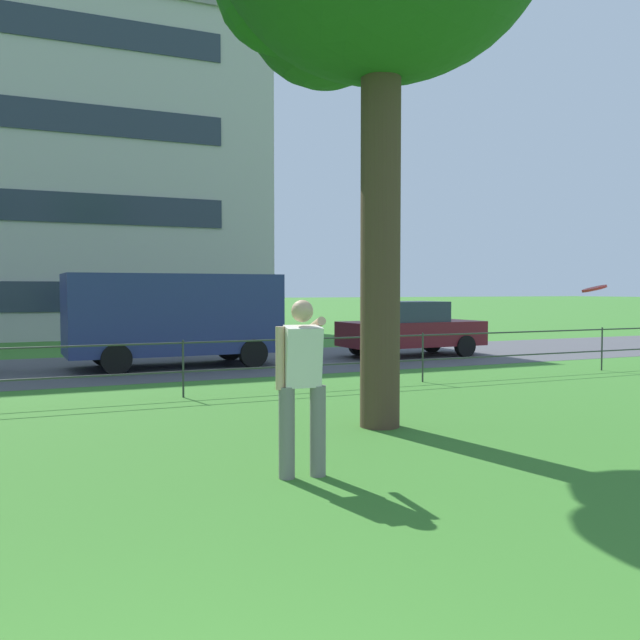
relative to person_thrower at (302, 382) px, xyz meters
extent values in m
cube|color=#4C4C51|center=(-2.37, 10.67, -0.95)|extent=(80.00, 6.26, 0.01)
cylinder|color=#333833|center=(0.07, 5.50, -0.46)|extent=(0.04, 0.04, 1.00)
cylinder|color=#333833|center=(4.95, 5.50, -0.46)|extent=(0.04, 0.04, 1.00)
cylinder|color=#333833|center=(9.83, 5.50, -0.46)|extent=(0.04, 0.04, 1.00)
cylinder|color=#333833|center=(-2.37, 5.50, -0.51)|extent=(34.16, 0.03, 0.03)
cylinder|color=#333833|center=(-2.37, 5.50, -0.01)|extent=(34.16, 0.03, 0.03)
cylinder|color=#4C3828|center=(1.94, 1.89, 1.72)|extent=(0.54, 0.54, 5.35)
sphere|color=#265720|center=(1.80, 3.37, 5.25)|extent=(2.51, 2.51, 2.51)
cylinder|color=slate|center=(-0.16, 0.01, -0.50)|extent=(0.16, 0.16, 0.91)
cylinder|color=slate|center=(0.16, -0.04, -0.50)|extent=(0.16, 0.16, 0.91)
cube|color=silver|center=(0.00, -0.01, 0.25)|extent=(0.40, 0.35, 0.62)
sphere|color=tan|center=(0.00, -0.01, 0.70)|extent=(0.22, 0.22, 0.22)
cylinder|color=tan|center=(0.24, 0.26, 0.53)|extent=(0.18, 0.63, 0.24)
cylinder|color=tan|center=(-0.22, 0.02, 0.24)|extent=(0.09, 0.09, 0.62)
cylinder|color=red|center=(3.33, -0.52, 0.93)|extent=(0.36, 0.36, 0.09)
cube|color=navy|center=(0.95, 10.32, 0.33)|extent=(5.03, 2.03, 1.90)
cube|color=#283342|center=(2.95, 10.35, 0.67)|extent=(0.15, 1.67, 0.76)
cylinder|color=black|center=(2.64, 11.27, -0.62)|extent=(0.68, 0.25, 0.68)
cylinder|color=black|center=(2.66, 9.41, -0.62)|extent=(0.68, 0.25, 0.68)
cylinder|color=black|center=(-0.56, 11.22, -0.62)|extent=(0.68, 0.25, 0.68)
cylinder|color=black|center=(-0.54, 9.36, -0.62)|extent=(0.68, 0.25, 0.68)
cube|color=maroon|center=(7.63, 10.24, -0.32)|extent=(4.03, 1.77, 0.68)
cube|color=#2D3847|center=(7.48, 10.24, 0.30)|extent=(1.93, 1.55, 0.56)
cylinder|color=black|center=(8.85, 11.07, -0.66)|extent=(0.60, 0.21, 0.60)
cylinder|color=black|center=(8.88, 9.46, -0.66)|extent=(0.60, 0.21, 0.60)
cylinder|color=black|center=(6.37, 11.03, -0.66)|extent=(0.60, 0.21, 0.60)
cylinder|color=black|center=(6.40, 9.41, -0.66)|extent=(0.60, 0.21, 0.60)
camera|label=1|loc=(-2.62, -6.26, 0.91)|focal=38.55mm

